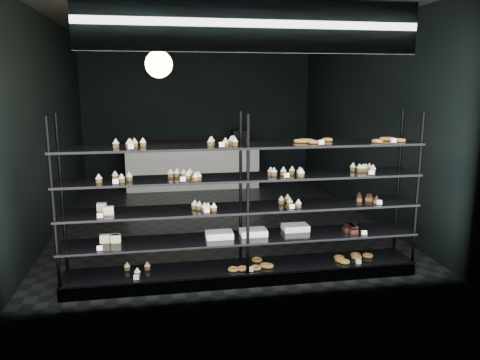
{
  "coord_description": "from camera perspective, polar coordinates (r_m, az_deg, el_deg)",
  "views": [
    {
      "loc": [
        -0.93,
        -7.41,
        2.22
      ],
      "look_at": [
        0.05,
        -1.9,
        1.06
      ],
      "focal_mm": 35.0,
      "sensor_mm": 36.0,
      "label": 1
    }
  ],
  "objects": [
    {
      "name": "room",
      "position": [
        7.5,
        -2.98,
        6.98
      ],
      "size": [
        5.01,
        6.01,
        3.2
      ],
      "color": "black",
      "rests_on": "ground"
    },
    {
      "name": "display_shelf",
      "position": [
        5.29,
        0.21,
        -5.75
      ],
      "size": [
        4.0,
        0.5,
        1.91
      ],
      "color": "black",
      "rests_on": "room"
    },
    {
      "name": "signage",
      "position": [
        4.61,
        1.69,
        18.35
      ],
      "size": [
        3.3,
        0.05,
        0.5
      ],
      "color": "#0B143A",
      "rests_on": "room"
    },
    {
      "name": "pendant_lamp",
      "position": [
        6.1,
        -9.87,
        13.75
      ],
      "size": [
        0.34,
        0.34,
        0.9
      ],
      "color": "black",
      "rests_on": "room"
    },
    {
      "name": "service_counter",
      "position": [
        10.09,
        -5.7,
        1.87
      ],
      "size": [
        2.9,
        0.65,
        1.23
      ],
      "color": "white",
      "rests_on": "room"
    }
  ]
}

